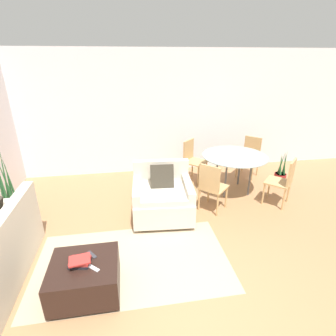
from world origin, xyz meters
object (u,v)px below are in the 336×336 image
at_px(tv_remote_primary, 92,255).
at_px(dining_chair_near_left, 212,185).
at_px(tv_remote_secondary, 93,268).
at_px(dining_chair_far_left, 192,157).
at_px(potted_plant, 11,205).
at_px(dining_table, 234,159).
at_px(dining_chair_near_right, 284,179).
at_px(potted_plant_small, 280,175).
at_px(ottoman, 85,277).
at_px(armchair, 162,197).
at_px(dining_chair_far_right, 250,154).
at_px(book_stack, 80,262).

bearing_deg(tv_remote_primary, dining_chair_near_left, 35.70).
xyz_separation_m(tv_remote_secondary, dining_chair_far_left, (1.85, 2.93, 0.09)).
bearing_deg(potted_plant, dining_chair_near_left, -3.91).
height_order(potted_plant, dining_chair_near_left, potted_plant).
height_order(dining_table, dining_chair_near_left, dining_chair_near_left).
xyz_separation_m(dining_chair_near_right, potted_plant_small, (0.48, 0.81, -0.31)).
bearing_deg(ottoman, potted_plant_small, 31.18).
height_order(tv_remote_secondary, dining_chair_far_left, dining_chair_far_left).
bearing_deg(dining_table, armchair, -155.50).
relative_size(potted_plant, dining_chair_far_right, 1.47).
bearing_deg(tv_remote_secondary, armchair, 57.53).
bearing_deg(dining_chair_far_left, dining_table, -45.00).
relative_size(tv_remote_secondary, dining_chair_near_right, 0.17).
bearing_deg(tv_remote_secondary, potted_plant_small, 32.93).
height_order(book_stack, potted_plant, potted_plant).
bearing_deg(tv_remote_primary, tv_remote_secondary, -80.61).
height_order(dining_table, dining_chair_far_right, dining_chair_far_right).
height_order(book_stack, dining_chair_near_left, dining_chair_near_left).
bearing_deg(tv_remote_primary, dining_chair_far_right, 39.91).
bearing_deg(dining_chair_far_right, armchair, -148.11).
height_order(tv_remote_secondary, potted_plant_small, potted_plant_small).
relative_size(ottoman, dining_chair_far_right, 0.84).
distance_m(ottoman, potted_plant, 2.21).
bearing_deg(dining_chair_near_right, dining_table, 135.00).
relative_size(book_stack, dining_chair_near_right, 0.28).
bearing_deg(tv_remote_secondary, dining_chair_far_right, 42.43).
relative_size(dining_table, dining_chair_near_left, 1.42).
relative_size(dining_chair_near_right, dining_chair_far_right, 1.00).
distance_m(ottoman, dining_chair_near_right, 3.65).
distance_m(armchair, dining_chair_far_left, 1.64).
height_order(potted_plant, dining_chair_far_left, potted_plant).
xyz_separation_m(potted_plant, dining_table, (4.03, 0.45, 0.40)).
bearing_deg(armchair, tv_remote_secondary, -122.47).
bearing_deg(tv_remote_primary, dining_table, 38.42).
xyz_separation_m(tv_remote_primary, dining_chair_far_left, (1.88, 2.71, 0.09)).
distance_m(tv_remote_primary, dining_chair_far_right, 4.23).
bearing_deg(dining_chair_near_right, potted_plant_small, 59.63).
distance_m(armchair, dining_chair_near_left, 0.88).
bearing_deg(dining_chair_far_left, potted_plant, -161.41).
xyz_separation_m(armchair, dining_table, (1.54, 0.70, 0.34)).
bearing_deg(tv_remote_secondary, book_stack, 151.38).
relative_size(book_stack, potted_plant, 0.19).
bearing_deg(dining_chair_near_right, potted_plant, 177.22).
bearing_deg(book_stack, dining_table, 39.06).
relative_size(book_stack, dining_chair_near_left, 0.28).
height_order(tv_remote_primary, dining_chair_near_right, dining_chair_near_right).
relative_size(potted_plant, potted_plant_small, 1.74).
relative_size(ottoman, dining_chair_near_right, 0.84).
xyz_separation_m(ottoman, dining_chair_far_right, (3.32, 2.85, 0.29)).
xyz_separation_m(book_stack, tv_remote_primary, (0.11, 0.14, -0.04)).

